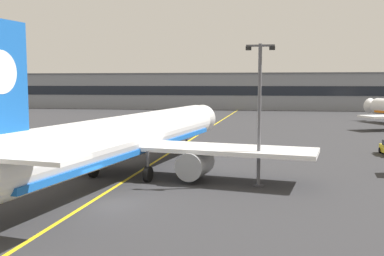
# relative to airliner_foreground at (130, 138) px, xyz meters

# --- Properties ---
(ground_plane) EXTENTS (400.00, 400.00, 0.00)m
(ground_plane) POSITION_rel_airliner_foreground_xyz_m (1.18, -9.34, -3.37)
(ground_plane) COLOR #2D2D30
(taxiway_centreline) EXTENTS (7.98, 179.85, 0.01)m
(taxiway_centreline) POSITION_rel_airliner_foreground_xyz_m (1.18, 20.66, -3.37)
(taxiway_centreline) COLOR yellow
(taxiway_centreline) RESTS_ON ground
(airliner_foreground) EXTENTS (32.34, 41.30, 11.65)m
(airliner_foreground) POSITION_rel_airliner_foreground_xyz_m (0.00, 0.00, 0.00)
(airliner_foreground) COLOR white
(airliner_foreground) RESTS_ON ground
(apron_lamp_post) EXTENTS (2.24, 0.90, 11.18)m
(apron_lamp_post) POSITION_rel_airliner_foreground_xyz_m (11.28, -2.46, 2.51)
(apron_lamp_post) COLOR #515156
(apron_lamp_post) RESTS_ON ground
(terminal_building) EXTENTS (164.42, 12.40, 11.20)m
(terminal_building) POSITION_rel_airliner_foreground_xyz_m (1.79, 102.39, 2.24)
(terminal_building) COLOR gray
(terminal_building) RESTS_ON ground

